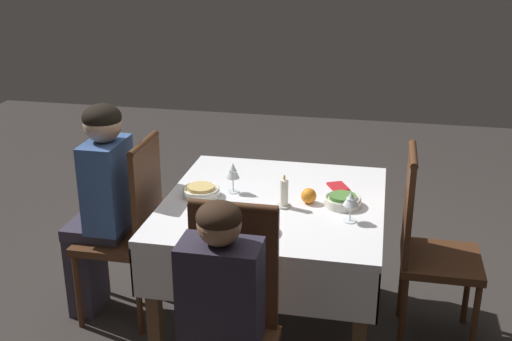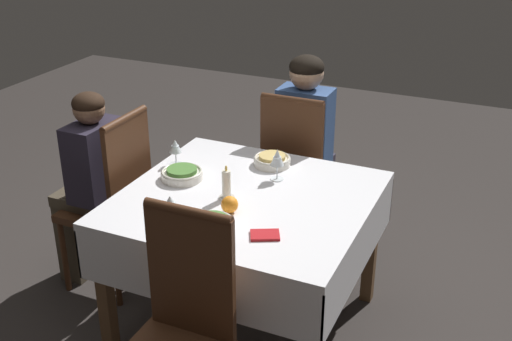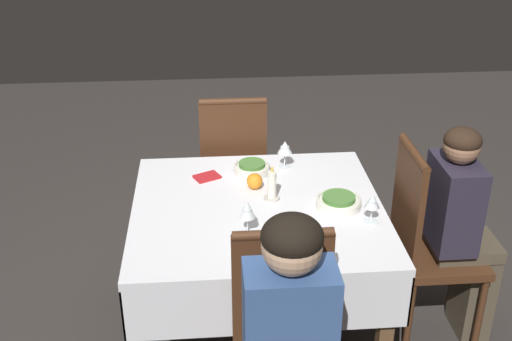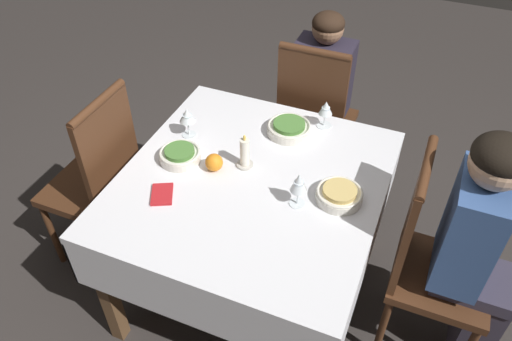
{
  "view_description": "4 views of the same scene",
  "coord_description": "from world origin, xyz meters",
  "px_view_note": "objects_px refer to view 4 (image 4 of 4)",
  "views": [
    {
      "loc": [
        -2.84,
        -0.49,
        1.99
      ],
      "look_at": [
        -0.08,
        0.07,
        0.91
      ],
      "focal_mm": 45.0,
      "sensor_mm": 36.0,
      "label": 1
    },
    {
      "loc": [
        1.11,
        -2.36,
        2.07
      ],
      "look_at": [
        0.08,
        -0.07,
        0.9
      ],
      "focal_mm": 45.0,
      "sensor_mm": 36.0,
      "label": 2
    },
    {
      "loc": [
        0.21,
        2.48,
        2.15
      ],
      "look_at": [
        0.0,
        -0.07,
        0.88
      ],
      "focal_mm": 45.0,
      "sensor_mm": 36.0,
      "label": 3
    },
    {
      "loc": [
        1.39,
        0.59,
        2.13
      ],
      "look_at": [
        -0.0,
        0.02,
        0.79
      ],
      "focal_mm": 35.0,
      "sensor_mm": 36.0,
      "label": 4
    }
  ],
  "objects_px": {
    "wine_glass_west": "(326,109)",
    "napkin_red_folded": "(162,194)",
    "wine_glass_south": "(187,116)",
    "orange_fruit": "(214,163)",
    "person_adult_denim": "(478,249)",
    "bowl_north": "(339,194)",
    "person_child_dark": "(324,93)",
    "chair_north": "(428,257)",
    "chair_west": "(314,117)",
    "dining_table": "(252,196)",
    "wine_glass_north": "(299,184)",
    "bowl_south": "(180,155)",
    "chair_south": "(99,177)",
    "candle_centerpiece": "(245,155)",
    "bowl_west": "(289,128)"
  },
  "relations": [
    {
      "from": "chair_south",
      "to": "napkin_red_folded",
      "type": "distance_m",
      "value": 0.52
    },
    {
      "from": "person_child_dark",
      "to": "wine_glass_north",
      "type": "xyz_separation_m",
      "value": [
        1.0,
        0.18,
        0.24
      ]
    },
    {
      "from": "dining_table",
      "to": "person_child_dark",
      "type": "distance_m",
      "value": 0.94
    },
    {
      "from": "person_adult_denim",
      "to": "bowl_south",
      "type": "relative_size",
      "value": 6.62
    },
    {
      "from": "wine_glass_south",
      "to": "person_child_dark",
      "type": "bearing_deg",
      "value": 151.38
    },
    {
      "from": "bowl_west",
      "to": "orange_fruit",
      "type": "height_order",
      "value": "orange_fruit"
    },
    {
      "from": "wine_glass_north",
      "to": "bowl_west",
      "type": "height_order",
      "value": "wine_glass_north"
    },
    {
      "from": "person_child_dark",
      "to": "person_adult_denim",
      "type": "bearing_deg",
      "value": 133.6
    },
    {
      "from": "bowl_south",
      "to": "wine_glass_west",
      "type": "bearing_deg",
      "value": 133.16
    },
    {
      "from": "candle_centerpiece",
      "to": "chair_south",
      "type": "bearing_deg",
      "value": -78.08
    },
    {
      "from": "wine_glass_south",
      "to": "orange_fruit",
      "type": "bearing_deg",
      "value": 51.02
    },
    {
      "from": "bowl_north",
      "to": "orange_fruit",
      "type": "bearing_deg",
      "value": -86.91
    },
    {
      "from": "chair_west",
      "to": "bowl_north",
      "type": "distance_m",
      "value": 0.84
    },
    {
      "from": "wine_glass_west",
      "to": "wine_glass_south",
      "type": "distance_m",
      "value": 0.63
    },
    {
      "from": "bowl_south",
      "to": "orange_fruit",
      "type": "bearing_deg",
      "value": 89.18
    },
    {
      "from": "chair_west",
      "to": "napkin_red_folded",
      "type": "relative_size",
      "value": 7.05
    },
    {
      "from": "bowl_west",
      "to": "orange_fruit",
      "type": "relative_size",
      "value": 2.68
    },
    {
      "from": "wine_glass_west",
      "to": "napkin_red_folded",
      "type": "distance_m",
      "value": 0.84
    },
    {
      "from": "person_child_dark",
      "to": "bowl_south",
      "type": "height_order",
      "value": "person_child_dark"
    },
    {
      "from": "chair_west",
      "to": "bowl_west",
      "type": "xyz_separation_m",
      "value": [
        0.42,
        -0.01,
        0.21
      ]
    },
    {
      "from": "bowl_north",
      "to": "bowl_west",
      "type": "xyz_separation_m",
      "value": [
        -0.33,
        -0.33,
        -0.0
      ]
    },
    {
      "from": "chair_north",
      "to": "chair_west",
      "type": "relative_size",
      "value": 1.0
    },
    {
      "from": "bowl_north",
      "to": "wine_glass_south",
      "type": "bearing_deg",
      "value": -100.74
    },
    {
      "from": "chair_north",
      "to": "orange_fruit",
      "type": "bearing_deg",
      "value": 92.23
    },
    {
      "from": "person_child_dark",
      "to": "napkin_red_folded",
      "type": "height_order",
      "value": "person_child_dark"
    },
    {
      "from": "bowl_north",
      "to": "wine_glass_west",
      "type": "distance_m",
      "value": 0.49
    },
    {
      "from": "dining_table",
      "to": "bowl_north",
      "type": "xyz_separation_m",
      "value": [
        -0.03,
        0.36,
        0.12
      ]
    },
    {
      "from": "dining_table",
      "to": "candle_centerpiece",
      "type": "xyz_separation_m",
      "value": [
        -0.07,
        -0.06,
        0.16
      ]
    },
    {
      "from": "chair_south",
      "to": "candle_centerpiece",
      "type": "distance_m",
      "value": 0.75
    },
    {
      "from": "dining_table",
      "to": "wine_glass_north",
      "type": "height_order",
      "value": "wine_glass_north"
    },
    {
      "from": "chair_north",
      "to": "chair_west",
      "type": "xyz_separation_m",
      "value": [
        -0.74,
        -0.71,
        0.0
      ]
    },
    {
      "from": "bowl_south",
      "to": "chair_south",
      "type": "bearing_deg",
      "value": -79.77
    },
    {
      "from": "wine_glass_north",
      "to": "candle_centerpiece",
      "type": "distance_m",
      "value": 0.31
    },
    {
      "from": "chair_west",
      "to": "person_adult_denim",
      "type": "distance_m",
      "value": 1.15
    },
    {
      "from": "bowl_west",
      "to": "orange_fruit",
      "type": "distance_m",
      "value": 0.42
    },
    {
      "from": "wine_glass_south",
      "to": "napkin_red_folded",
      "type": "bearing_deg",
      "value": 12.38
    },
    {
      "from": "person_child_dark",
      "to": "bowl_north",
      "type": "distance_m",
      "value": 0.98
    },
    {
      "from": "chair_north",
      "to": "bowl_south",
      "type": "xyz_separation_m",
      "value": [
        0.03,
        -1.08,
        0.21
      ]
    },
    {
      "from": "chair_south",
      "to": "wine_glass_north",
      "type": "relative_size",
      "value": 6.42
    },
    {
      "from": "person_adult_denim",
      "to": "bowl_north",
      "type": "xyz_separation_m",
      "value": [
        0.01,
        -0.54,
        0.09
      ]
    },
    {
      "from": "wine_glass_west",
      "to": "napkin_red_folded",
      "type": "bearing_deg",
      "value": -33.83
    },
    {
      "from": "wine_glass_west",
      "to": "chair_north",
      "type": "bearing_deg",
      "value": 52.92
    },
    {
      "from": "chair_south",
      "to": "wine_glass_north",
      "type": "bearing_deg",
      "value": 90.88
    },
    {
      "from": "chair_south",
      "to": "person_adult_denim",
      "type": "bearing_deg",
      "value": 93.75
    },
    {
      "from": "chair_north",
      "to": "wine_glass_north",
      "type": "relative_size",
      "value": 6.42
    },
    {
      "from": "bowl_west",
      "to": "bowl_south",
      "type": "height_order",
      "value": "same"
    },
    {
      "from": "dining_table",
      "to": "wine_glass_north",
      "type": "distance_m",
      "value": 0.31
    },
    {
      "from": "bowl_west",
      "to": "orange_fruit",
      "type": "bearing_deg",
      "value": -29.62
    },
    {
      "from": "chair_west",
      "to": "napkin_red_folded",
      "type": "bearing_deg",
      "value": 71.35
    },
    {
      "from": "person_child_dark",
      "to": "candle_centerpiece",
      "type": "bearing_deg",
      "value": 83.31
    }
  ]
}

